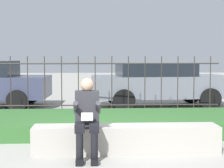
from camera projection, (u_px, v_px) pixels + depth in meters
ground_plane at (110, 152)px, 6.21m from camera, size 60.00×60.00×0.00m
stone_bench at (126, 140)px, 6.21m from camera, size 3.07×0.51×0.45m
person_seated_reader at (87, 115)px, 5.86m from camera, size 0.42×0.73×1.25m
grass_berm at (106, 123)px, 8.06m from camera, size 8.08×2.33×0.31m
iron_fence at (104, 86)px, 9.73m from camera, size 6.08×0.03×1.60m
car_parked_center at (159, 83)px, 11.71m from camera, size 4.33×2.12×1.37m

